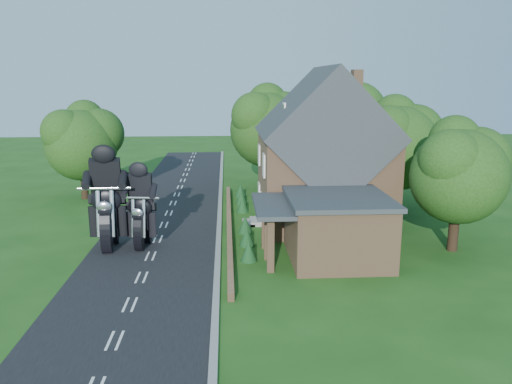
{
  "coord_description": "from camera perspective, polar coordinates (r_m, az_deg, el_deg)",
  "views": [
    {
      "loc": [
        4.18,
        -25.92,
        9.34
      ],
      "look_at": [
        5.93,
        3.15,
        2.8
      ],
      "focal_mm": 35.0,
      "sensor_mm": 36.0,
      "label": 1
    }
  ],
  "objects": [
    {
      "name": "annex",
      "position": [
        26.85,
        8.96,
        -3.89
      ],
      "size": [
        7.05,
        5.94,
        3.44
      ],
      "color": "#996F4E",
      "rests_on": "ground"
    },
    {
      "name": "road",
      "position": [
        27.87,
        -11.96,
        -7.19
      ],
      "size": [
        7.0,
        80.0,
        0.02
      ],
      "primitive_type": "cube",
      "color": "black",
      "rests_on": "ground"
    },
    {
      "name": "shrub_d",
      "position": [
        36.03,
        -1.55,
        -1.47
      ],
      "size": [
        0.9,
        0.9,
        1.1
      ],
      "primitive_type": "cone",
      "color": "#113618",
      "rests_on": "ground"
    },
    {
      "name": "shrub_a",
      "position": [
        26.45,
        -0.82,
        -6.75
      ],
      "size": [
        0.9,
        0.9,
        1.1
      ],
      "primitive_type": "cone",
      "color": "#113618",
      "rests_on": "ground"
    },
    {
      "name": "motorcycle_follow",
      "position": [
        29.36,
        -16.41,
        -4.6
      ],
      "size": [
        0.54,
        1.93,
        1.78
      ],
      "primitive_type": null,
      "rotation": [
        0.0,
        0.0,
        3.17
      ],
      "color": "black",
      "rests_on": "ground"
    },
    {
      "name": "tree_far_road",
      "position": [
        41.77,
        -18.84,
        5.8
      ],
      "size": [
        6.08,
        5.6,
        7.84
      ],
      "color": "black",
      "rests_on": "ground"
    },
    {
      "name": "house",
      "position": [
        32.92,
        7.67,
        3.81
      ],
      "size": [
        9.54,
        8.64,
        10.24
      ],
      "color": "#996F4E",
      "rests_on": "ground"
    },
    {
      "name": "tree_house_right",
      "position": [
        36.96,
        16.39,
        5.69
      ],
      "size": [
        6.51,
        6.0,
        8.4
      ],
      "color": "black",
      "rests_on": "ground"
    },
    {
      "name": "tree_annex_side",
      "position": [
        29.44,
        22.74,
        2.58
      ],
      "size": [
        5.64,
        5.2,
        7.48
      ],
      "color": "black",
      "rests_on": "ground"
    },
    {
      "name": "kerb",
      "position": [
        27.54,
        -4.37,
        -7.07
      ],
      "size": [
        0.3,
        80.0,
        0.12
      ],
      "primitive_type": "cube",
      "color": "gray",
      "rests_on": "ground"
    },
    {
      "name": "shrub_e",
      "position": [
        38.46,
        -1.68,
        -0.56
      ],
      "size": [
        0.9,
        0.9,
        1.1
      ],
      "primitive_type": "cone",
      "color": "#113618",
      "rests_on": "ground"
    },
    {
      "name": "ground",
      "position": [
        27.87,
        -11.95,
        -7.21
      ],
      "size": [
        120.0,
        120.0,
        0.0
      ],
      "primitive_type": "plane",
      "color": "#1C4814",
      "rests_on": "ground"
    },
    {
      "name": "tree_behind_house",
      "position": [
        43.35,
        10.02,
        8.35
      ],
      "size": [
        7.81,
        7.2,
        10.08
      ],
      "color": "black",
      "rests_on": "ground"
    },
    {
      "name": "shrub_b",
      "position": [
        28.82,
        -1.05,
        -5.1
      ],
      "size": [
        0.9,
        0.9,
        1.1
      ],
      "primitive_type": "cone",
      "color": "#113618",
      "rests_on": "ground"
    },
    {
      "name": "tree_behind_left",
      "position": [
        43.38,
        1.86,
        7.88
      ],
      "size": [
        6.94,
        6.4,
        9.16
      ],
      "color": "black",
      "rests_on": "ground"
    },
    {
      "name": "shrub_c",
      "position": [
        31.21,
        -1.25,
        -3.71
      ],
      "size": [
        0.9,
        0.9,
        1.1
      ],
      "primitive_type": "cone",
      "color": "#113618",
      "rests_on": "ground"
    },
    {
      "name": "motorcycle_lead",
      "position": [
        29.18,
        -12.84,
        -4.81
      ],
      "size": [
        0.63,
        1.64,
        1.49
      ],
      "primitive_type": null,
      "rotation": [
        0.0,
        0.0,
        3.0
      ],
      "color": "black",
      "rests_on": "ground"
    },
    {
      "name": "garden_wall",
      "position": [
        32.25,
        -3.09,
        -3.83
      ],
      "size": [
        0.3,
        22.0,
        0.4
      ],
      "primitive_type": "cube",
      "color": "#996F4E",
      "rests_on": "ground"
    },
    {
      "name": "shrub_f",
      "position": [
        40.9,
        -1.79,
        0.24
      ],
      "size": [
        0.9,
        0.9,
        1.1
      ],
      "primitive_type": "cone",
      "color": "#113618",
      "rests_on": "ground"
    }
  ]
}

